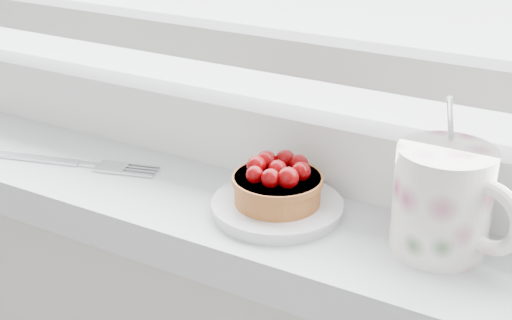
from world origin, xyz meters
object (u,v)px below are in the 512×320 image
Objects in this scene: saucer at (277,207)px; fork at (65,162)px; floral_mug at (446,199)px; raspberry_tart at (278,183)px.

saucer reaches higher than fork.
floral_mug is 0.64× the size of fork.
raspberry_tart is 0.40× the size of fork.
floral_mug is at bearing 3.96° from fork.
saucer is at bearing 3.59° from fork.
raspberry_tart reaches higher than fork.
floral_mug reaches higher than fork.
saucer is 0.03m from raspberry_tart.
saucer is 0.59× the size of fork.
fork is (-0.25, -0.02, -0.00)m from saucer.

